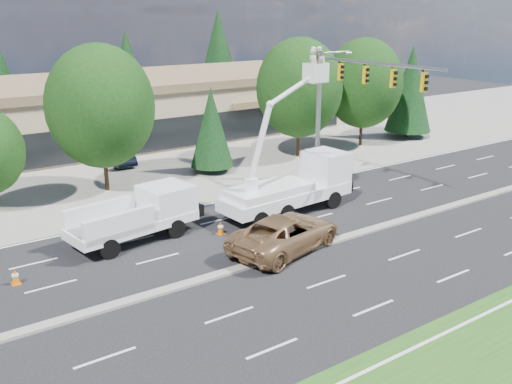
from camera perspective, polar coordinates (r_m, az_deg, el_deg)
ground at (r=27.52m, az=2.63°, el=-6.50°), size 140.00×140.00×0.00m
concrete_apron at (r=44.19m, az=-13.30°, el=2.46°), size 140.00×22.00×0.01m
road_median at (r=27.50m, az=2.63°, el=-6.38°), size 120.00×0.55×0.12m
strip_mall at (r=52.84m, az=-17.61°, el=7.71°), size 50.40×15.40×5.50m
tree_front_d at (r=37.44m, az=-15.28°, el=8.26°), size 6.80×6.80×9.44m
tree_front_e at (r=41.15m, az=-4.48°, el=6.48°), size 3.11×3.11×6.13m
tree_front_f at (r=45.30m, az=4.35°, el=10.34°), size 6.76×6.76×9.38m
tree_front_g at (r=50.00m, az=10.71°, el=10.63°), size 6.60×6.60×9.16m
tree_front_h at (r=54.51m, az=15.18°, el=9.94°), size 4.22×4.22×8.31m
tree_back_c at (r=67.16m, az=-12.74°, el=11.94°), size 4.72×4.72×9.30m
tree_back_d at (r=72.45m, az=-3.77°, el=13.61°), size 5.79×5.79×11.40m
signal_mast at (r=37.35m, az=8.55°, el=9.49°), size 2.76×10.16×9.00m
utility_pickup at (r=29.84m, az=-11.42°, el=-2.71°), size 6.88×3.34×2.53m
bucket_truck at (r=33.21m, az=4.04°, el=1.46°), size 8.48×3.17×9.36m
traffic_cone_a at (r=26.87m, az=-22.93°, el=-7.82°), size 0.40×0.40×0.70m
traffic_cone_b at (r=30.11m, az=-3.57°, el=-3.62°), size 0.40×0.40×0.70m
traffic_cone_c at (r=31.29m, az=0.40°, el=-2.75°), size 0.40×0.40×0.70m
minivan at (r=27.98m, az=2.95°, el=-4.13°), size 6.87×4.41×1.76m
parked_car_east at (r=44.85m, az=-13.80°, el=3.59°), size 1.69×4.40×1.43m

